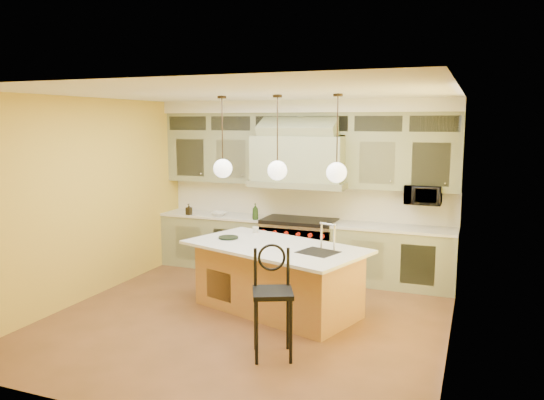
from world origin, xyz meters
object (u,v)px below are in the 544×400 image
at_px(kitchen_island, 277,277).
at_px(microwave, 423,195).
at_px(counter_stool, 273,294).
at_px(range, 299,247).

distance_m(kitchen_island, microwave, 2.66).
distance_m(kitchen_island, counter_stool, 1.42).
bearing_deg(range, kitchen_island, -81.43).
xyz_separation_m(range, kitchen_island, (0.26, -1.70, -0.01)).
bearing_deg(microwave, kitchen_island, -133.21).
bearing_deg(range, counter_stool, -76.91).
distance_m(counter_stool, microwave, 3.45).
bearing_deg(counter_stool, kitchen_island, 83.95).
bearing_deg(microwave, counter_stool, -111.71).
bearing_deg(microwave, range, -176.88).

